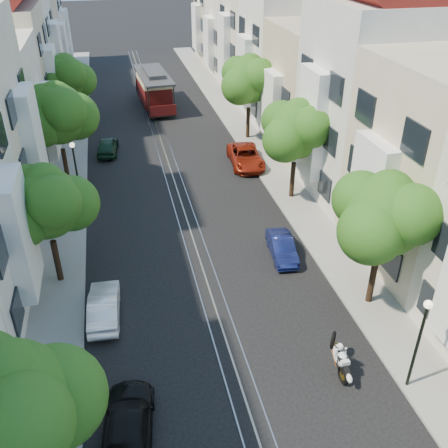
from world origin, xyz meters
TOP-DOWN VIEW (x-y plane):
  - ground at (0.00, 28.00)m, footprint 200.00×200.00m
  - sidewalk_east at (7.25, 28.00)m, footprint 2.50×80.00m
  - sidewalk_west at (-7.25, 28.00)m, footprint 2.50×80.00m
  - rail_left at (-0.55, 28.00)m, footprint 0.06×80.00m
  - rail_slot at (0.00, 28.00)m, footprint 0.06×80.00m
  - rail_right at (0.55, 28.00)m, footprint 0.06×80.00m
  - lane_line at (0.00, 28.00)m, footprint 0.08×80.00m
  - townhouses_east at (11.87, 27.91)m, footprint 7.75×72.00m
  - tree_e_b at (7.26, 8.98)m, footprint 4.93×4.08m
  - tree_e_c at (7.26, 19.98)m, footprint 4.84×3.99m
  - tree_e_d at (7.26, 30.98)m, footprint 5.01×4.16m
  - tree_w_a at (-7.14, 1.98)m, footprint 4.93×4.08m
  - tree_w_b at (-7.14, 13.98)m, footprint 4.72×3.87m
  - tree_w_c at (-7.14, 24.98)m, footprint 5.13×4.28m
  - tree_w_d at (-7.14, 35.98)m, footprint 4.84×3.99m
  - lamp_east at (6.30, 4.00)m, footprint 0.32×0.32m
  - lamp_west at (-6.30, 22.00)m, footprint 0.32×0.32m
  - sportbike_rider at (3.95, 5.23)m, footprint 0.53×1.91m
  - cable_car at (0.50, 41.25)m, footprint 3.26×8.76m
  - parked_car_e_mid at (4.40, 13.63)m, footprint 1.50×3.48m
  - parked_car_e_far at (5.60, 25.70)m, footprint 2.58×5.03m
  - parked_car_w_near at (-4.40, 4.09)m, footprint 2.30×4.58m
  - parked_car_w_mid at (-5.06, 10.77)m, footprint 1.52×3.83m
  - parked_car_w_far at (-4.40, 30.28)m, footprint 1.94×3.88m

SIDE VIEW (x-z plane):
  - ground at x=0.00m, z-range 0.00..0.00m
  - lane_line at x=0.00m, z-range 0.00..0.01m
  - rail_left at x=-0.55m, z-range 0.00..0.02m
  - rail_slot at x=0.00m, z-range 0.00..0.02m
  - rail_right at x=0.55m, z-range 0.00..0.02m
  - sidewalk_east at x=7.25m, z-range 0.00..0.12m
  - sidewalk_west at x=-7.25m, z-range 0.00..0.12m
  - parked_car_e_mid at x=4.40m, z-range 0.00..1.11m
  - parked_car_w_mid at x=-5.06m, z-range 0.00..1.24m
  - parked_car_w_far at x=-4.40m, z-range 0.00..1.27m
  - parked_car_w_near at x=-4.40m, z-range 0.00..1.28m
  - parked_car_e_far at x=5.60m, z-range 0.00..1.36m
  - sportbike_rider at x=3.95m, z-range 0.06..1.64m
  - cable_car at x=0.50m, z-range 0.31..3.61m
  - lamp_east at x=6.30m, z-range 0.77..4.93m
  - lamp_west at x=-6.30m, z-range 0.77..4.93m
  - tree_w_b at x=-7.14m, z-range 1.26..7.53m
  - tree_e_c at x=7.26m, z-range 1.34..7.86m
  - tree_w_d at x=-7.14m, z-range 1.34..7.86m
  - tree_e_b at x=7.26m, z-range 1.39..8.07m
  - tree_w_a at x=-7.14m, z-range 1.39..8.07m
  - tree_e_d at x=7.26m, z-range 1.44..8.29m
  - tree_w_c at x=-7.14m, z-range 1.52..8.62m
  - townhouses_east at x=11.87m, z-range -0.82..11.18m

